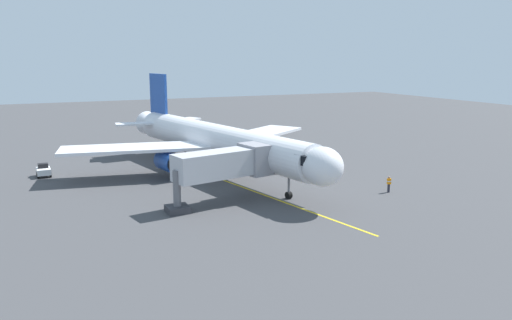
% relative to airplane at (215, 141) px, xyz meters
% --- Properties ---
extents(ground_plane, '(220.00, 220.00, 0.00)m').
position_rel_airplane_xyz_m(ground_plane, '(0.81, -0.41, -4.00)').
color(ground_plane, '#424244').
extents(apron_lead_in_line, '(8.16, 39.26, 0.01)m').
position_rel_airplane_xyz_m(apron_lead_in_line, '(-0.06, 6.28, -4.00)').
color(apron_lead_in_line, yellow).
rests_on(apron_lead_in_line, ground).
extents(airplane, '(34.12, 40.10, 11.50)m').
position_rel_airplane_xyz_m(airplane, '(0.00, 0.00, 0.00)').
color(airplane, white).
rests_on(airplane, ground).
extents(jet_bridge, '(11.51, 4.90, 5.40)m').
position_rel_airplane_xyz_m(jet_bridge, '(3.03, 12.12, -0.24)').
color(jet_bridge, '#B7B7BC').
rests_on(jet_bridge, ground).
extents(ground_crew_marshaller, '(0.44, 0.33, 1.71)m').
position_rel_airplane_xyz_m(ground_crew_marshaller, '(-13.29, 15.78, -3.12)').
color(ground_crew_marshaller, '#23232D').
rests_on(ground_crew_marshaller, ground).
extents(tug_near_nose, '(1.62, 2.35, 1.50)m').
position_rel_airplane_xyz_m(tug_near_nose, '(19.00, -6.85, -3.30)').
color(tug_near_nose, white).
rests_on(tug_near_nose, ground).
extents(tug_portside, '(2.37, 2.73, 1.50)m').
position_rel_airplane_xyz_m(tug_portside, '(-14.27, -7.17, -3.30)').
color(tug_portside, '#9E9EA3').
rests_on(tug_portside, ground).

